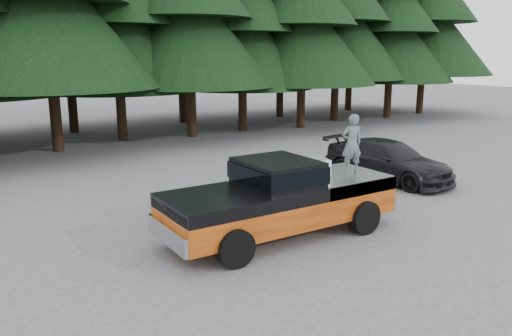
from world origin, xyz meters
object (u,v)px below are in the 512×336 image
man_on_bed (352,144)px  parked_car (388,160)px  air_compressor (314,169)px  pickup_truck (280,210)px

man_on_bed → parked_car: size_ratio=0.32×
parked_car → air_compressor: bearing=-162.0°
man_on_bed → parked_car: 5.20m
pickup_truck → air_compressor: (1.04, -0.00, 0.89)m
pickup_truck → man_on_bed: size_ratio=3.90×
pickup_truck → parked_car: 6.92m
pickup_truck → air_compressor: 1.36m
air_compressor → pickup_truck: bearing=-169.1°
air_compressor → parked_car: (5.41, 2.51, -0.86)m
pickup_truck → parked_car: bearing=21.3°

